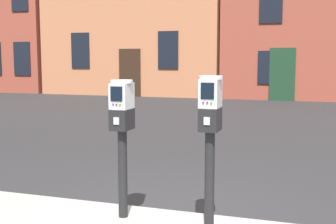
% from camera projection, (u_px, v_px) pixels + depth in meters
% --- Properties ---
extents(parking_meter_near_kerb, '(0.22, 0.25, 1.35)m').
position_uv_depth(parking_meter_near_kerb, '(122.00, 124.00, 4.30)').
color(parking_meter_near_kerb, black).
rests_on(parking_meter_near_kerb, sidewalk_slab).
extents(parking_meter_twin_adjacent, '(0.22, 0.25, 1.40)m').
position_uv_depth(parking_meter_twin_adjacent, '(210.00, 124.00, 4.03)').
color(parking_meter_twin_adjacent, black).
rests_on(parking_meter_twin_adjacent, sidewalk_slab).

